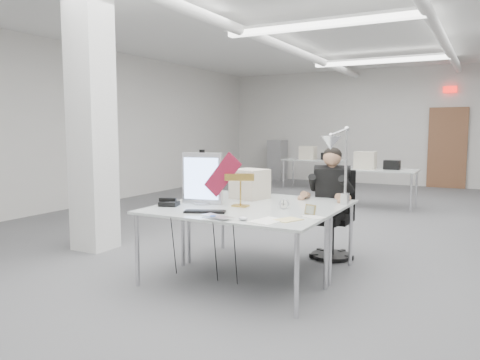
% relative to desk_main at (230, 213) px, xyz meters
% --- Properties ---
extents(room_shell, '(10.04, 14.04, 3.24)m').
position_rel_desk_main_xyz_m(room_shell, '(0.04, 2.63, 0.95)').
color(room_shell, '#535356').
rests_on(room_shell, ground).
extents(desk_main, '(1.80, 0.90, 0.02)m').
position_rel_desk_main_xyz_m(desk_main, '(0.00, 0.00, 0.00)').
color(desk_main, silver).
rests_on(desk_main, room_shell).
extents(desk_second, '(1.80, 0.90, 0.02)m').
position_rel_desk_main_xyz_m(desk_second, '(0.00, 0.90, 0.00)').
color(desk_second, silver).
rests_on(desk_second, room_shell).
extents(bg_desk_a, '(1.60, 0.80, 0.02)m').
position_rel_desk_main_xyz_m(bg_desk_a, '(0.20, 5.50, 0.00)').
color(bg_desk_a, silver).
rests_on(bg_desk_a, room_shell).
extents(bg_desk_b, '(1.60, 0.80, 0.02)m').
position_rel_desk_main_xyz_m(bg_desk_b, '(-1.80, 7.70, 0.00)').
color(bg_desk_b, silver).
rests_on(bg_desk_b, room_shell).
extents(filing_cabinet, '(0.45, 0.55, 1.20)m').
position_rel_desk_main_xyz_m(filing_cabinet, '(-3.50, 9.15, -0.14)').
color(filing_cabinet, gray).
rests_on(filing_cabinet, room_shell).
extents(office_chair, '(0.71, 0.71, 1.19)m').
position_rel_desk_main_xyz_m(office_chair, '(0.56, 1.50, -0.15)').
color(office_chair, black).
rests_on(office_chair, room_shell).
extents(seated_person, '(0.61, 0.69, 0.89)m').
position_rel_desk_main_xyz_m(seated_person, '(0.56, 1.45, 0.16)').
color(seated_person, black).
rests_on(seated_person, office_chair).
extents(monitor, '(0.45, 0.13, 0.55)m').
position_rel_desk_main_xyz_m(monitor, '(-0.51, 0.29, 0.29)').
color(monitor, silver).
rests_on(monitor, desk_main).
extents(pennant, '(0.44, 0.02, 0.48)m').
position_rel_desk_main_xyz_m(pennant, '(-0.23, 0.25, 0.34)').
color(pennant, maroon).
rests_on(pennant, monitor).
extents(keyboard, '(0.42, 0.28, 0.02)m').
position_rel_desk_main_xyz_m(keyboard, '(-0.21, -0.14, 0.02)').
color(keyboard, black).
rests_on(keyboard, desk_main).
extents(laptop, '(0.37, 0.29, 0.03)m').
position_rel_desk_main_xyz_m(laptop, '(0.03, -0.38, 0.03)').
color(laptop, '#BCBBC1').
rests_on(laptop, desk_main).
extents(mouse, '(0.09, 0.06, 0.04)m').
position_rel_desk_main_xyz_m(mouse, '(0.30, -0.31, 0.03)').
color(mouse, silver).
rests_on(mouse, desk_main).
extents(bankers_lamp, '(0.33, 0.24, 0.35)m').
position_rel_desk_main_xyz_m(bankers_lamp, '(-0.07, 0.33, 0.19)').
color(bankers_lamp, gold).
rests_on(bankers_lamp, desk_main).
extents(desk_phone, '(0.23, 0.22, 0.05)m').
position_rel_desk_main_xyz_m(desk_phone, '(-0.74, 0.02, 0.04)').
color(desk_phone, black).
rests_on(desk_phone, desk_main).
extents(picture_frame_left, '(0.15, 0.08, 0.12)m').
position_rel_desk_main_xyz_m(picture_frame_left, '(-0.66, 0.31, 0.07)').
color(picture_frame_left, '#AB9149').
rests_on(picture_frame_left, desk_main).
extents(picture_frame_right, '(0.13, 0.07, 0.10)m').
position_rel_desk_main_xyz_m(picture_frame_right, '(0.73, 0.23, 0.06)').
color(picture_frame_right, olive).
rests_on(picture_frame_right, desk_main).
extents(desk_clock, '(0.11, 0.04, 0.10)m').
position_rel_desk_main_xyz_m(desk_clock, '(0.38, 0.42, 0.06)').
color(desk_clock, '#BCBCC1').
rests_on(desk_clock, desk_main).
extents(paper_stack_a, '(0.28, 0.35, 0.01)m').
position_rel_desk_main_xyz_m(paper_stack_a, '(0.50, -0.23, 0.02)').
color(paper_stack_a, white).
rests_on(paper_stack_a, desk_main).
extents(paper_stack_b, '(0.24, 0.28, 0.01)m').
position_rel_desk_main_xyz_m(paper_stack_b, '(0.64, -0.10, 0.02)').
color(paper_stack_b, '#E8D48B').
rests_on(paper_stack_b, desk_main).
extents(paper_stack_c, '(0.24, 0.21, 0.01)m').
position_rel_desk_main_xyz_m(paper_stack_c, '(0.80, 0.12, 0.02)').
color(paper_stack_c, silver).
rests_on(paper_stack_c, desk_main).
extents(beige_monitor, '(0.43, 0.41, 0.34)m').
position_rel_desk_main_xyz_m(beige_monitor, '(-0.24, 0.88, 0.18)').
color(beige_monitor, beige).
rests_on(beige_monitor, desk_second).
extents(architect_lamp, '(0.32, 0.66, 0.81)m').
position_rel_desk_main_xyz_m(architect_lamp, '(0.85, 0.73, 0.42)').
color(architect_lamp, silver).
rests_on(architect_lamp, desk_second).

